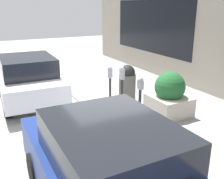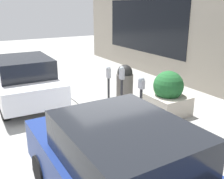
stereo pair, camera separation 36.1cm
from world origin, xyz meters
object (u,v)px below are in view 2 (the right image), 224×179
Objects in this scene: parking_meter_nearest at (141,95)px; parking_meter_middle at (109,82)px; parked_car_front at (120,168)px; planter_box at (168,95)px; trash_bin at (125,83)px; parked_car_middle at (24,79)px; parking_meter_second at (122,86)px.

parking_meter_nearest reaches higher than parking_meter_middle.
parking_meter_middle is 4.32m from parked_car_front.
planter_box reaches higher than trash_bin.
parking_meter_nearest is at bearing -148.86° from parked_car_middle.
parking_meter_nearest is 1.15× the size of trash_bin.
parking_meter_middle is 1.06× the size of planter_box.
parking_meter_middle is at bearing 49.81° from planter_box.
parking_meter_second is at bearing 76.86° from planter_box.
parked_car_front reaches higher than parking_meter_second.
parking_meter_nearest is 1.67m from parking_meter_middle.
parked_car_front is (-2.67, 3.37, 0.23)m from planter_box.
planter_box is 1.63m from trash_bin.
parking_meter_middle is 1.82m from planter_box.
trash_bin is at bearing -22.64° from parking_meter_nearest.
parking_meter_middle is 0.96m from trash_bin.
planter_box is 0.33× the size of parked_car_front.
trash_bin is at bearing 19.00° from planter_box.
parking_meter_second is 1.54m from trash_bin.
parking_meter_second is at bearing 143.31° from trash_bin.
trash_bin is (0.38, -0.84, -0.26)m from parking_meter_middle.
parking_meter_middle is 2.90m from parked_car_middle.
parked_car_front is at bearing 137.26° from parking_meter_nearest.
parked_car_front reaches higher than planter_box.
parked_car_middle is 3.35m from trash_bin.
parked_car_front is at bearing 145.91° from trash_bin.
parking_meter_nearest is at bearing -177.08° from parking_meter_second.
parking_meter_nearest is 2.25m from trash_bin.
parked_car_front is (-2.15, 1.99, -0.17)m from parking_meter_nearest.
parking_meter_middle is (0.83, -0.05, -0.10)m from parking_meter_second.
parked_car_middle is at bearing 0.77° from parked_car_front.
parked_car_middle is at bearing 35.34° from parking_meter_second.
parking_meter_second reaches higher than trash_bin.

